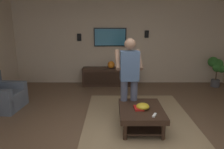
# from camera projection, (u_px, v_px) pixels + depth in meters

# --- Properties ---
(ground_plane) EXTENTS (8.28, 8.28, 0.00)m
(ground_plane) POSITION_uv_depth(u_px,v_px,m) (129.00, 140.00, 3.58)
(ground_plane) COLOR brown
(wall_back_tv) EXTENTS (0.10, 6.86, 2.76)m
(wall_back_tv) POSITION_uv_depth(u_px,v_px,m) (121.00, 40.00, 6.64)
(wall_back_tv) COLOR #C6B299
(wall_back_tv) RESTS_ON ground
(area_rug) EXTENTS (3.10, 2.17, 0.01)m
(area_rug) POSITION_uv_depth(u_px,v_px,m) (139.00, 123.00, 4.17)
(area_rug) COLOR #9E8460
(area_rug) RESTS_ON ground
(armchair) EXTENTS (0.87, 0.88, 0.82)m
(armchair) POSITION_uv_depth(u_px,v_px,m) (1.00, 97.00, 4.80)
(armchair) COLOR slate
(armchair) RESTS_ON ground
(coffee_table) EXTENTS (1.00, 0.80, 0.40)m
(coffee_table) POSITION_uv_depth(u_px,v_px,m) (141.00, 113.00, 3.90)
(coffee_table) COLOR #332116
(coffee_table) RESTS_ON ground
(media_console) EXTENTS (0.45, 1.70, 0.55)m
(media_console) POSITION_uv_depth(u_px,v_px,m) (110.00, 77.00, 6.58)
(media_console) COLOR #332116
(media_console) RESTS_ON ground
(tv) EXTENTS (0.05, 1.00, 0.56)m
(tv) POSITION_uv_depth(u_px,v_px,m) (110.00, 37.00, 6.52)
(tv) COLOR black
(person_standing) EXTENTS (0.55, 0.56, 1.64)m
(person_standing) POSITION_uv_depth(u_px,v_px,m) (129.00, 74.00, 4.15)
(person_standing) COLOR #4C5166
(person_standing) RESTS_ON ground
(potted_plant_tall) EXTENTS (0.43, 0.48, 0.91)m
(potted_plant_tall) POSITION_uv_depth(u_px,v_px,m) (217.00, 67.00, 6.35)
(potted_plant_tall) COLOR #4C4C51
(potted_plant_tall) RESTS_ON ground
(bowl) EXTENTS (0.24, 0.24, 0.11)m
(bowl) POSITION_uv_depth(u_px,v_px,m) (143.00, 106.00, 3.83)
(bowl) COLOR gold
(bowl) RESTS_ON coffee_table
(remote_white) EXTENTS (0.15, 0.11, 0.02)m
(remote_white) POSITION_uv_depth(u_px,v_px,m) (155.00, 115.00, 3.56)
(remote_white) COLOR white
(remote_white) RESTS_ON coffee_table
(book) EXTENTS (0.23, 0.18, 0.04)m
(book) POSITION_uv_depth(u_px,v_px,m) (139.00, 108.00, 3.84)
(book) COLOR red
(book) RESTS_ON coffee_table
(vase_round) EXTENTS (0.22, 0.22, 0.22)m
(vase_round) POSITION_uv_depth(u_px,v_px,m) (111.00, 65.00, 6.45)
(vase_round) COLOR orange
(vase_round) RESTS_ON media_console
(wall_speaker_left) EXTENTS (0.06, 0.12, 0.22)m
(wall_speaker_left) POSITION_uv_depth(u_px,v_px,m) (147.00, 34.00, 6.51)
(wall_speaker_left) COLOR black
(wall_speaker_right) EXTENTS (0.06, 0.12, 0.22)m
(wall_speaker_right) POSITION_uv_depth(u_px,v_px,m) (79.00, 37.00, 6.54)
(wall_speaker_right) COLOR black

